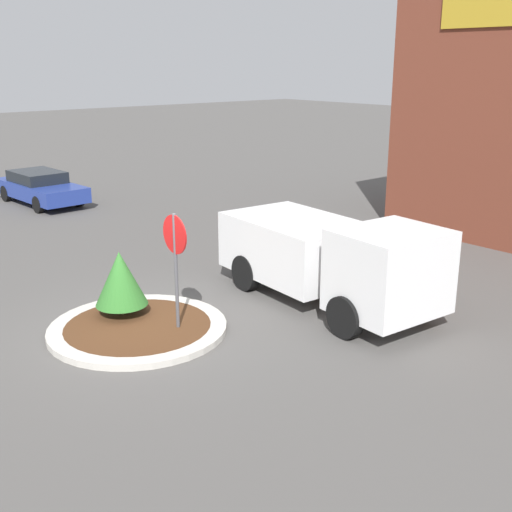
% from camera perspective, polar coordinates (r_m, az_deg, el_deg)
% --- Properties ---
extents(ground_plane, '(120.00, 120.00, 0.00)m').
position_cam_1_polar(ground_plane, '(13.26, -10.43, -6.57)').
color(ground_plane, '#514F4C').
extents(traffic_island, '(3.58, 3.58, 0.13)m').
position_cam_1_polar(traffic_island, '(13.23, -10.44, -6.32)').
color(traffic_island, '#BCB7AD').
rests_on(traffic_island, ground_plane).
extents(stop_sign, '(0.77, 0.07, 2.45)m').
position_cam_1_polar(stop_sign, '(12.47, -7.19, 0.45)').
color(stop_sign, '#4C4C51').
rests_on(stop_sign, ground_plane).
extents(island_shrub, '(1.09, 1.09, 1.37)m').
position_cam_1_polar(island_shrub, '(13.54, -11.96, -1.95)').
color(island_shrub, brown).
rests_on(island_shrub, traffic_island).
extents(utility_truck, '(5.63, 2.60, 2.06)m').
position_cam_1_polar(utility_truck, '(14.27, 6.41, -0.02)').
color(utility_truck, white).
rests_on(utility_truck, ground_plane).
extents(parked_sedan_blue, '(4.57, 1.97, 1.23)m').
position_cam_1_polar(parked_sedan_blue, '(25.90, -18.63, 5.83)').
color(parked_sedan_blue, navy).
rests_on(parked_sedan_blue, ground_plane).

